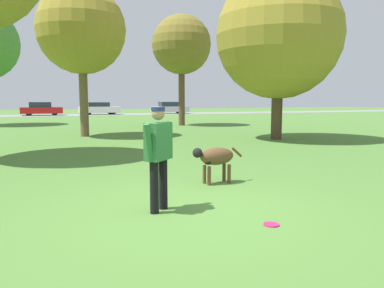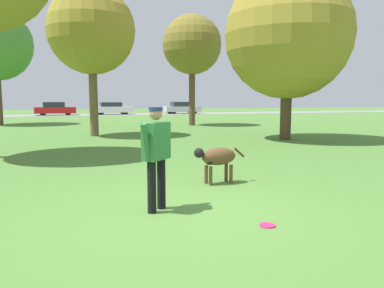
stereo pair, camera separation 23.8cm
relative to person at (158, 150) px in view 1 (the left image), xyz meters
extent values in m
plane|color=#4C7A33|center=(0.40, -0.13, -0.92)|extent=(120.00, 120.00, 0.00)
cube|color=gray|center=(0.40, 36.29, -0.91)|extent=(120.00, 6.00, 0.01)
cylinder|color=black|center=(0.09, 0.09, -0.53)|extent=(0.18, 0.18, 0.78)
cylinder|color=black|center=(-0.09, -0.09, -0.53)|extent=(0.18, 0.18, 0.78)
cube|color=#2D7038|center=(0.00, 0.00, 0.13)|extent=(0.49, 0.48, 0.55)
cylinder|color=#2D7038|center=(0.19, 0.18, 0.13)|extent=(0.21, 0.20, 0.56)
cylinder|color=#2D7038|center=(-0.19, -0.18, 0.13)|extent=(0.21, 0.20, 0.56)
sphere|color=#A87A5B|center=(0.00, 0.00, 0.54)|extent=(0.27, 0.27, 0.19)
cylinder|color=navy|center=(0.00, 0.00, 0.61)|extent=(0.29, 0.29, 0.05)
ellipsoid|color=brown|center=(1.58, 1.41, -0.38)|extent=(0.78, 0.43, 0.35)
ellipsoid|color=black|center=(1.38, 1.38, -0.44)|extent=(0.22, 0.26, 0.19)
sphere|color=black|center=(1.15, 1.36, -0.28)|extent=(0.21, 0.21, 0.19)
cylinder|color=brown|center=(1.36, 1.29, -0.73)|extent=(0.08, 0.08, 0.37)
cylinder|color=brown|center=(1.34, 1.48, -0.73)|extent=(0.08, 0.08, 0.37)
cylinder|color=brown|center=(1.82, 1.34, -0.73)|extent=(0.08, 0.08, 0.37)
cylinder|color=brown|center=(1.80, 1.53, -0.73)|extent=(0.08, 0.08, 0.37)
cylinder|color=brown|center=(2.05, 1.46, -0.32)|extent=(0.25, 0.08, 0.22)
cylinder|color=#E52366|center=(1.23, -1.14, -0.91)|extent=(0.21, 0.21, 0.02)
torus|color=#E52366|center=(1.23, -1.14, -0.91)|extent=(0.22, 0.22, 0.02)
cylinder|color=brown|center=(6.33, 17.43, 0.92)|extent=(0.40, 0.40, 3.68)
sphere|color=olive|center=(6.33, 17.43, 4.15)|extent=(3.71, 3.71, 3.71)
cylinder|color=brown|center=(-0.10, 12.15, 0.70)|extent=(0.38, 0.38, 3.24)
sphere|color=olive|center=(-0.10, 12.15, 3.77)|extent=(3.85, 3.85, 3.85)
cylinder|color=#4C3826|center=(7.31, 8.09, 0.24)|extent=(0.45, 0.45, 2.31)
sphere|color=olive|center=(7.31, 8.09, 3.31)|extent=(5.11, 5.11, 5.11)
cube|color=red|center=(-2.44, 36.39, -0.39)|extent=(4.06, 1.77, 0.63)
cube|color=#232D38|center=(-2.56, 36.39, 0.19)|extent=(2.11, 1.52, 0.53)
cylinder|color=black|center=(-1.22, 37.15, -0.61)|extent=(0.62, 0.20, 0.62)
cylinder|color=black|center=(-1.22, 35.62, -0.61)|extent=(0.62, 0.20, 0.62)
cylinder|color=black|center=(-3.66, 37.16, -0.61)|extent=(0.62, 0.20, 0.62)
cylinder|color=black|center=(-3.66, 35.63, -0.61)|extent=(0.62, 0.20, 0.62)
cube|color=white|center=(3.38, 36.39, -0.37)|extent=(4.39, 1.91, 0.64)
cube|color=#232D38|center=(3.25, 36.39, 0.19)|extent=(2.31, 1.57, 0.46)
cylinder|color=black|center=(4.64, 37.18, -0.59)|extent=(0.68, 0.23, 0.67)
cylinder|color=black|center=(4.71, 35.72, -0.59)|extent=(0.68, 0.23, 0.67)
cylinder|color=black|center=(2.05, 37.06, -0.59)|extent=(0.68, 0.23, 0.67)
cylinder|color=black|center=(2.12, 35.60, -0.59)|extent=(0.68, 0.23, 0.67)
cube|color=#B7B7BC|center=(11.39, 36.42, -0.38)|extent=(4.23, 1.85, 0.62)
cube|color=#232D38|center=(11.26, 36.41, 0.19)|extent=(2.21, 1.56, 0.52)
cylinder|color=black|center=(12.63, 37.20, -0.60)|extent=(0.65, 0.22, 0.65)
cylinder|color=black|center=(12.66, 35.69, -0.60)|extent=(0.65, 0.22, 0.65)
cylinder|color=black|center=(10.12, 37.14, -0.60)|extent=(0.65, 0.22, 0.65)
cylinder|color=black|center=(10.15, 35.63, -0.60)|extent=(0.65, 0.22, 0.65)
camera|label=1|loc=(-1.44, -5.28, 0.75)|focal=35.00mm
camera|label=2|loc=(-1.22, -5.36, 0.75)|focal=35.00mm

